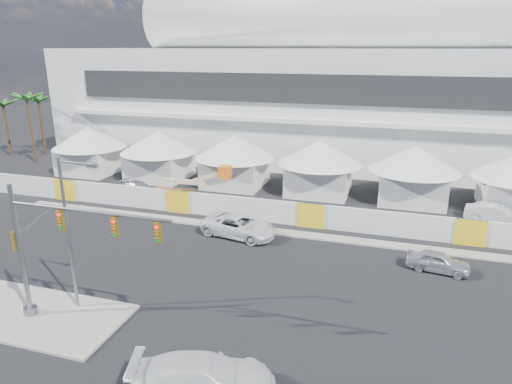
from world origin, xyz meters
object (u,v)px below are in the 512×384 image
(pickup_near, at_px, (203,378))
(streetlight_median, at_px, (71,225))
(pickup_curb, at_px, (239,226))
(traffic_mast, at_px, (50,250))
(boom_lift, at_px, (179,193))
(lot_car_c, at_px, (139,188))
(sedan_silver, at_px, (438,261))
(lot_car_a, at_px, (496,214))

(pickup_near, xyz_separation_m, streetlight_median, (-9.35, 4.16, 4.21))
(pickup_curb, bearing_deg, pickup_near, -155.49)
(traffic_mast, bearing_deg, pickup_near, -15.82)
(traffic_mast, relative_size, boom_lift, 1.19)
(lot_car_c, bearing_deg, boom_lift, -89.94)
(pickup_near, bearing_deg, traffic_mast, 56.71)
(sedan_silver, bearing_deg, streetlight_median, 127.53)
(pickup_curb, height_order, lot_car_a, pickup_curb)
(lot_car_a, bearing_deg, pickup_curb, 126.03)
(sedan_silver, bearing_deg, pickup_near, 154.24)
(traffic_mast, bearing_deg, streetlight_median, 81.49)
(sedan_silver, bearing_deg, lot_car_a, -17.45)
(lot_car_c, bearing_deg, sedan_silver, -91.74)
(pickup_curb, distance_m, streetlight_median, 14.18)
(lot_car_c, relative_size, traffic_mast, 0.47)
(sedan_silver, bearing_deg, pickup_curb, 91.99)
(pickup_near, relative_size, boom_lift, 0.78)
(sedan_silver, relative_size, streetlight_median, 0.46)
(pickup_curb, distance_m, lot_car_a, 21.64)
(pickup_curb, height_order, streetlight_median, streetlight_median)
(pickup_near, distance_m, boom_lift, 25.39)
(sedan_silver, xyz_separation_m, lot_car_c, (-27.67, 8.73, -0.04))
(traffic_mast, height_order, boom_lift, traffic_mast)
(sedan_silver, distance_m, streetlight_median, 22.83)
(lot_car_a, bearing_deg, boom_lift, 108.46)
(sedan_silver, height_order, lot_car_a, lot_car_a)
(sedan_silver, relative_size, pickup_curb, 0.66)
(sedan_silver, height_order, boom_lift, boom_lift)
(pickup_curb, bearing_deg, streetlight_median, 168.09)
(lot_car_c, relative_size, boom_lift, 0.56)
(traffic_mast, distance_m, boom_lift, 20.00)
(lot_car_a, bearing_deg, traffic_mast, 144.02)
(pickup_near, height_order, boom_lift, boom_lift)
(sedan_silver, xyz_separation_m, boom_lift, (-22.38, 7.24, 0.39))
(streetlight_median, bearing_deg, pickup_near, -24.01)
(pickup_curb, xyz_separation_m, lot_car_c, (-13.19, 7.09, -0.20))
(pickup_curb, relative_size, traffic_mast, 0.64)
(pickup_curb, xyz_separation_m, boom_lift, (-7.90, 5.60, 0.24))
(pickup_curb, relative_size, lot_car_c, 1.37)
(sedan_silver, height_order, streetlight_median, streetlight_median)
(lot_car_a, relative_size, lot_car_c, 1.10)
(pickup_near, relative_size, traffic_mast, 0.65)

